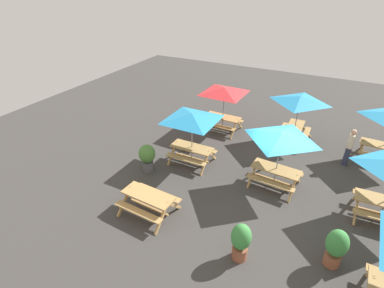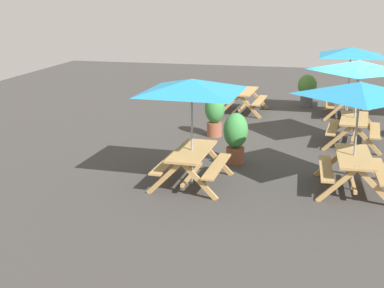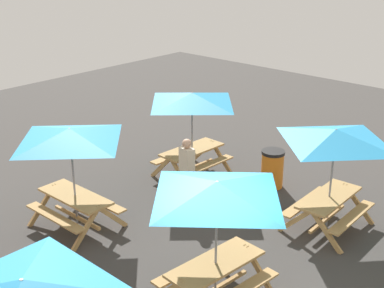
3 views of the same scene
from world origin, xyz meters
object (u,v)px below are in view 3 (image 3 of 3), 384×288
at_px(picnic_table_6, 70,142).
at_px(person_standing, 187,170).
at_px(picnic_table_4, 335,143).
at_px(trash_bin_orange, 272,169).
at_px(picnic_table_1, 192,104).
at_px(picnic_table_7, 217,199).

xyz_separation_m(picnic_table_6, person_standing, (2.40, -1.09, -1.10)).
relative_size(picnic_table_4, trash_bin_orange, 2.38).
height_order(picnic_table_1, person_standing, picnic_table_1).
bearing_deg(picnic_table_7, picnic_table_4, 1.87).
bearing_deg(picnic_table_1, picnic_table_4, -88.79).
xyz_separation_m(picnic_table_4, trash_bin_orange, (0.94, 2.09, -1.49)).
bearing_deg(person_standing, picnic_table_4, 34.96).
bearing_deg(trash_bin_orange, person_standing, 156.92).
relative_size(picnic_table_1, picnic_table_7, 1.00).
xyz_separation_m(picnic_table_1, picnic_table_7, (-3.67, -3.86, 0.00)).
height_order(picnic_table_7, trash_bin_orange, picnic_table_7).
bearing_deg(picnic_table_4, picnic_table_1, 86.92).
bearing_deg(picnic_table_1, picnic_table_7, -131.18).
distance_m(picnic_table_4, picnic_table_6, 5.50).
relative_size(picnic_table_1, picnic_table_4, 1.00).
bearing_deg(picnic_table_6, picnic_table_1, -91.22).
height_order(picnic_table_4, picnic_table_7, same).
bearing_deg(person_standing, picnic_table_1, 140.63).
bearing_deg(picnic_table_6, picnic_table_7, -179.68).
bearing_deg(trash_bin_orange, picnic_table_7, -157.41).
distance_m(picnic_table_1, trash_bin_orange, 2.62).
bearing_deg(picnic_table_1, person_standing, -139.55).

